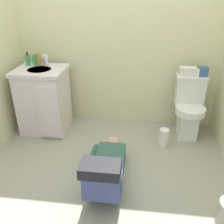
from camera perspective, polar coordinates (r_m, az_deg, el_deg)
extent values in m
cube|color=gray|center=(2.74, -1.05, -11.75)|extent=(3.05, 2.92, 0.04)
cube|color=beige|center=(3.17, 1.34, 18.04)|extent=(2.71, 0.08, 2.40)
cube|color=silver|center=(3.21, 17.03, -2.23)|extent=(0.22, 0.30, 0.38)
cylinder|color=silver|center=(3.07, 17.66, 0.32)|extent=(0.35, 0.35, 0.08)
cube|color=silver|center=(3.17, 17.55, 4.59)|extent=(0.34, 0.17, 0.34)
cube|color=silver|center=(3.11, 18.02, 7.74)|extent=(0.36, 0.19, 0.03)
cube|color=silver|center=(3.25, -15.38, 2.34)|extent=(0.56, 0.48, 0.78)
cube|color=silver|center=(3.11, -16.30, 9.22)|extent=(0.60, 0.52, 0.04)
cylinder|color=silver|center=(3.09, -16.43, 9.02)|extent=(0.28, 0.28, 0.05)
cube|color=silver|center=(2.99, -14.37, -0.16)|extent=(0.26, 0.03, 0.66)
cylinder|color=silver|center=(3.21, -15.54, 11.19)|extent=(0.02, 0.02, 0.10)
cube|color=#33594C|center=(2.56, -0.55, -11.88)|extent=(0.29, 0.52, 0.17)
sphere|color=tan|center=(2.82, 0.31, -7.53)|extent=(0.19, 0.19, 0.19)
cube|color=#465081|center=(2.23, -1.80, -15.74)|extent=(0.31, 0.28, 0.20)
cube|color=#465081|center=(2.05, -2.45, -15.91)|extent=(0.31, 0.12, 0.32)
cube|color=black|center=(1.90, -2.77, -12.96)|extent=(0.31, 0.19, 0.09)
cylinder|color=#33594C|center=(2.73, -4.13, -9.86)|extent=(0.08, 0.30, 0.08)
cube|color=silver|center=(3.08, 17.37, 8.94)|extent=(0.22, 0.11, 0.10)
cube|color=#33598C|center=(3.11, 20.12, 8.79)|extent=(0.12, 0.09, 0.11)
cylinder|color=#3E9462|center=(3.27, -18.86, 11.26)|extent=(0.06, 0.06, 0.13)
cylinder|color=black|center=(3.25, -19.08, 12.67)|extent=(0.02, 0.02, 0.04)
cylinder|color=#4DA050|center=(3.24, -17.45, 11.45)|extent=(0.06, 0.06, 0.14)
cylinder|color=gold|center=(3.20, -16.44, 11.65)|extent=(0.04, 0.04, 0.17)
cylinder|color=silver|center=(3.18, -15.03, 11.45)|extent=(0.05, 0.05, 0.14)
cylinder|color=white|center=(2.96, 11.89, -5.88)|extent=(0.11, 0.11, 0.23)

